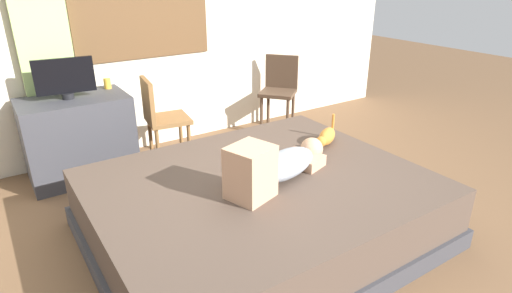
% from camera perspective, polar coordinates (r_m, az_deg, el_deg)
% --- Properties ---
extents(ground_plane, '(16.00, 16.00, 0.00)m').
position_cam_1_polar(ground_plane, '(3.03, 3.91, -13.12)').
color(ground_plane, brown).
extents(back_wall_with_window, '(6.40, 0.14, 2.90)m').
position_cam_1_polar(back_wall_with_window, '(4.50, -14.51, 18.14)').
color(back_wall_with_window, beige).
rests_on(back_wall_with_window, ground).
extents(bed, '(2.26, 1.86, 0.45)m').
position_cam_1_polar(bed, '(3.00, 0.53, -8.34)').
color(bed, '#38383D').
rests_on(bed, ground).
extents(person_lying, '(0.93, 0.50, 0.34)m').
position_cam_1_polar(person_lying, '(2.83, 2.87, -2.52)').
color(person_lying, '#8C939E').
rests_on(person_lying, bed).
extents(cat, '(0.32, 0.23, 0.21)m').
position_cam_1_polar(cat, '(3.47, 9.45, 1.29)').
color(cat, '#C67A2D').
rests_on(cat, bed).
extents(desk, '(0.90, 0.56, 0.74)m').
position_cam_1_polar(desk, '(4.12, -22.74, 1.09)').
color(desk, '#38383D').
rests_on(desk, ground).
extents(tv_monitor, '(0.48, 0.10, 0.35)m').
position_cam_1_polar(tv_monitor, '(3.96, -24.37, 8.41)').
color(tv_monitor, black).
rests_on(tv_monitor, desk).
extents(cup, '(0.06, 0.06, 0.10)m').
position_cam_1_polar(cup, '(4.21, -19.39, 8.01)').
color(cup, gold).
rests_on(cup, desk).
extents(chair_by_desk, '(0.43, 0.43, 0.86)m').
position_cam_1_polar(chair_by_desk, '(4.05, -12.78, 4.08)').
color(chair_by_desk, brown).
rests_on(chair_by_desk, ground).
extents(chair_spare, '(0.54, 0.54, 0.86)m').
position_cam_1_polar(chair_spare, '(4.93, 3.18, 8.00)').
color(chair_spare, '#4C3828').
rests_on(chair_spare, ground).
extents(curtain_left, '(0.44, 0.06, 2.43)m').
position_cam_1_polar(curtain_left, '(4.18, -26.73, 12.78)').
color(curtain_left, '#ADCC75').
rests_on(curtain_left, ground).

